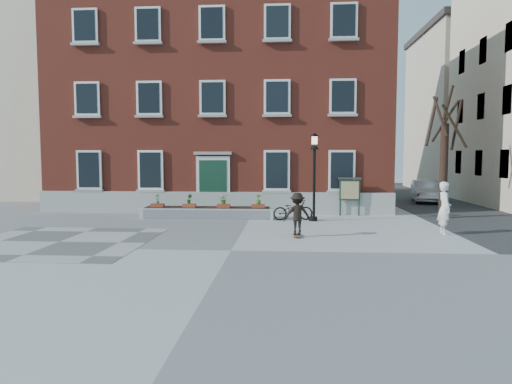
# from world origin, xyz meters

# --- Properties ---
(ground) EXTENTS (100.00, 100.00, 0.00)m
(ground) POSITION_xyz_m (0.00, 0.00, 0.00)
(ground) COLOR #9E9EA1
(ground) RESTS_ON ground
(checker_patch) EXTENTS (6.00, 6.00, 0.01)m
(checker_patch) POSITION_xyz_m (-6.00, 1.00, 0.01)
(checker_patch) COLOR #525254
(checker_patch) RESTS_ON ground
(distant_building) EXTENTS (10.00, 12.00, 13.00)m
(distant_building) POSITION_xyz_m (-18.00, 20.00, 6.50)
(distant_building) COLOR beige
(distant_building) RESTS_ON ground
(bicycle) EXTENTS (1.89, 0.95, 0.95)m
(bicycle) POSITION_xyz_m (1.99, 6.82, 0.47)
(bicycle) COLOR black
(bicycle) RESTS_ON ground
(parked_car) EXTENTS (2.15, 4.35, 1.37)m
(parked_car) POSITION_xyz_m (10.44, 15.57, 0.69)
(parked_car) COLOR silver
(parked_car) RESTS_ON ground
(bystander) EXTENTS (0.47, 0.72, 1.97)m
(bystander) POSITION_xyz_m (7.56, 3.45, 0.98)
(bystander) COLOR silver
(bystander) RESTS_ON ground
(brick_building) EXTENTS (18.40, 10.85, 12.60)m
(brick_building) POSITION_xyz_m (-2.00, 13.98, 6.30)
(brick_building) COLOR #993929
(brick_building) RESTS_ON ground
(planter_assembly) EXTENTS (6.20, 1.12, 1.15)m
(planter_assembly) POSITION_xyz_m (-1.99, 7.18, 0.31)
(planter_assembly) COLOR beige
(planter_assembly) RESTS_ON ground
(bare_tree) EXTENTS (1.83, 1.83, 6.16)m
(bare_tree) POSITION_xyz_m (9.01, 8.01, 2.79)
(bare_tree) COLOR #301E15
(bare_tree) RESTS_ON ground
(lamp_post) EXTENTS (0.40, 0.40, 3.93)m
(lamp_post) POSITION_xyz_m (2.92, 6.61, 2.54)
(lamp_post) COLOR black
(lamp_post) RESTS_ON ground
(notice_board) EXTENTS (1.10, 0.16, 1.87)m
(notice_board) POSITION_xyz_m (4.77, 8.60, 1.26)
(notice_board) COLOR #183022
(notice_board) RESTS_ON ground
(skateboarder) EXTENTS (1.06, 0.78, 1.60)m
(skateboarder) POSITION_xyz_m (2.09, 2.56, 0.83)
(skateboarder) COLOR brown
(skateboarder) RESTS_ON ground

